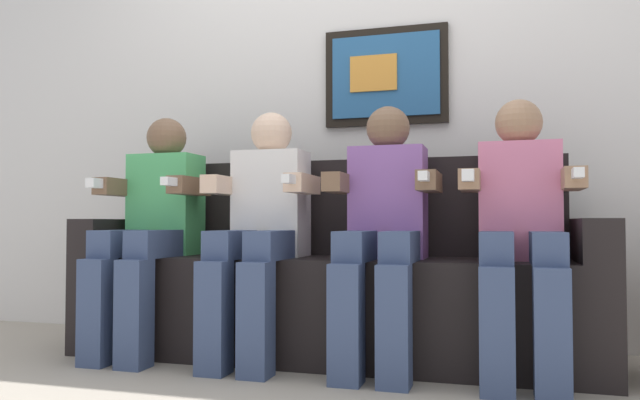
# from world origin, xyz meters

# --- Properties ---
(ground_plane) EXTENTS (6.14, 6.14, 0.00)m
(ground_plane) POSITION_xyz_m (0.00, 0.00, 0.00)
(ground_plane) COLOR #9E9384
(back_wall_assembly) EXTENTS (4.72, 0.10, 2.60)m
(back_wall_assembly) POSITION_xyz_m (0.00, 0.76, 1.30)
(back_wall_assembly) COLOR silver
(back_wall_assembly) RESTS_ON ground_plane
(couch) EXTENTS (2.32, 0.58, 0.90)m
(couch) POSITION_xyz_m (0.00, 0.33, 0.31)
(couch) COLOR black
(couch) RESTS_ON ground_plane
(person_leftmost) EXTENTS (0.46, 0.56, 1.11)m
(person_leftmost) POSITION_xyz_m (-0.82, 0.16, 0.61)
(person_leftmost) COLOR #4CB266
(person_leftmost) RESTS_ON ground_plane
(person_left_center) EXTENTS (0.46, 0.56, 1.11)m
(person_left_center) POSITION_xyz_m (-0.27, 0.16, 0.61)
(person_left_center) COLOR white
(person_left_center) RESTS_ON ground_plane
(person_right_center) EXTENTS (0.46, 0.56, 1.11)m
(person_right_center) POSITION_xyz_m (0.27, 0.16, 0.61)
(person_right_center) COLOR #8C59A5
(person_right_center) RESTS_ON ground_plane
(person_rightmost) EXTENTS (0.46, 0.56, 1.11)m
(person_rightmost) POSITION_xyz_m (0.82, 0.16, 0.61)
(person_rightmost) COLOR pink
(person_rightmost) RESTS_ON ground_plane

